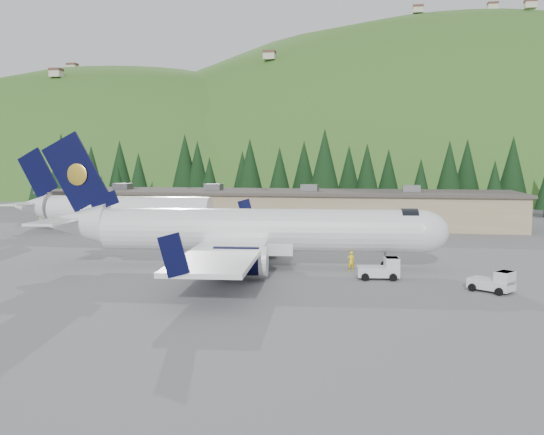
{
  "coord_description": "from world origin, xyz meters",
  "views": [
    {
      "loc": [
        10.64,
        -52.91,
        9.52
      ],
      "look_at": [
        0.0,
        6.0,
        4.0
      ],
      "focal_mm": 40.0,
      "sensor_mm": 36.0,
      "label": 1
    }
  ],
  "objects_px": {
    "baggage_tug_a": "(382,269)",
    "terminal_building": "(277,207)",
    "second_airliner": "(109,209)",
    "baggage_tug_b": "(495,282)",
    "ramp_worker": "(351,261)",
    "airliner": "(248,231)"
  },
  "relations": [
    {
      "from": "baggage_tug_a",
      "to": "terminal_building",
      "type": "bearing_deg",
      "value": 103.57
    },
    {
      "from": "second_airliner",
      "to": "baggage_tug_a",
      "type": "bearing_deg",
      "value": -35.48
    },
    {
      "from": "terminal_building",
      "to": "baggage_tug_a",
      "type": "bearing_deg",
      "value": -69.13
    },
    {
      "from": "baggage_tug_b",
      "to": "terminal_building",
      "type": "distance_m",
      "value": 51.14
    },
    {
      "from": "second_airliner",
      "to": "baggage_tug_b",
      "type": "relative_size",
      "value": 8.06
    },
    {
      "from": "baggage_tug_a",
      "to": "terminal_building",
      "type": "height_order",
      "value": "terminal_building"
    },
    {
      "from": "second_airliner",
      "to": "baggage_tug_a",
      "type": "xyz_separation_m",
      "value": [
        35.72,
        -25.46,
        -2.53
      ]
    },
    {
      "from": "baggage_tug_a",
      "to": "second_airliner",
      "type": "bearing_deg",
      "value": 137.22
    },
    {
      "from": "terminal_building",
      "to": "ramp_worker",
      "type": "distance_m",
      "value": 40.68
    },
    {
      "from": "airliner",
      "to": "baggage_tug_b",
      "type": "height_order",
      "value": "airliner"
    },
    {
      "from": "terminal_building",
      "to": "second_airliner",
      "type": "bearing_deg",
      "value": -141.22
    },
    {
      "from": "airliner",
      "to": "second_airliner",
      "type": "xyz_separation_m",
      "value": [
        -23.85,
        22.1,
        0.05
      ]
    },
    {
      "from": "baggage_tug_a",
      "to": "baggage_tug_b",
      "type": "distance_m",
      "value": 8.93
    },
    {
      "from": "baggage_tug_b",
      "to": "terminal_building",
      "type": "height_order",
      "value": "terminal_building"
    },
    {
      "from": "airliner",
      "to": "ramp_worker",
      "type": "xyz_separation_m",
      "value": [
        9.24,
        -0.35,
        -2.38
      ]
    },
    {
      "from": "baggage_tug_b",
      "to": "ramp_worker",
      "type": "bearing_deg",
      "value": -175.75
    },
    {
      "from": "terminal_building",
      "to": "ramp_worker",
      "type": "xyz_separation_m",
      "value": [
        13.17,
        -38.45,
        -1.73
      ]
    },
    {
      "from": "second_airliner",
      "to": "ramp_worker",
      "type": "xyz_separation_m",
      "value": [
        33.08,
        -22.45,
        -2.43
      ]
    },
    {
      "from": "baggage_tug_a",
      "to": "airliner",
      "type": "bearing_deg",
      "value": 156.89
    },
    {
      "from": "airliner",
      "to": "baggage_tug_b",
      "type": "bearing_deg",
      "value": -24.59
    },
    {
      "from": "second_airliner",
      "to": "terminal_building",
      "type": "xyz_separation_m",
      "value": [
        19.91,
        16.0,
        -0.7
      ]
    },
    {
      "from": "airliner",
      "to": "baggage_tug_a",
      "type": "xyz_separation_m",
      "value": [
        11.88,
        -3.36,
        -2.47
      ]
    }
  ]
}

